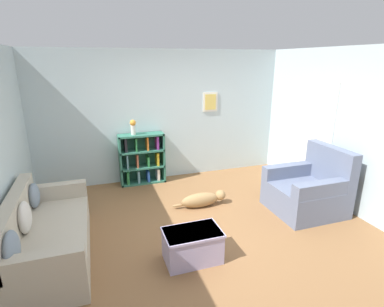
% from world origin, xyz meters
% --- Properties ---
extents(ground_plane, '(14.00, 14.00, 0.00)m').
position_xyz_m(ground_plane, '(0.00, 0.00, 0.00)').
color(ground_plane, brown).
extents(wall_back, '(5.60, 0.13, 2.60)m').
position_xyz_m(wall_back, '(0.00, 2.25, 1.30)').
color(wall_back, silver).
rests_on(wall_back, ground_plane).
extents(wall_right, '(0.16, 5.00, 2.60)m').
position_xyz_m(wall_right, '(2.55, 0.02, 1.29)').
color(wall_right, silver).
rests_on(wall_right, ground_plane).
extents(couch, '(0.88, 1.93, 0.82)m').
position_xyz_m(couch, '(-2.06, -0.02, 0.30)').
color(couch, '#B7AD99').
rests_on(couch, ground_plane).
extents(bookshelf, '(0.89, 0.30, 1.01)m').
position_xyz_m(bookshelf, '(-0.50, 2.05, 0.50)').
color(bookshelf, '#2D6B56').
rests_on(bookshelf, ground_plane).
extents(recliner_chair, '(1.06, 0.99, 1.06)m').
position_xyz_m(recliner_chair, '(1.89, 0.00, 0.35)').
color(recliner_chair, slate).
rests_on(recliner_chair, ground_plane).
extents(coffee_table, '(0.70, 0.45, 0.40)m').
position_xyz_m(coffee_table, '(-0.34, -0.64, 0.22)').
color(coffee_table, '#ADA3CC').
rests_on(coffee_table, ground_plane).
extents(dog, '(0.94, 0.22, 0.25)m').
position_xyz_m(dog, '(0.28, 0.66, 0.13)').
color(dog, '#9E7A4C').
rests_on(dog, ground_plane).
extents(vase, '(0.12, 0.12, 0.29)m').
position_xyz_m(vase, '(-0.65, 2.03, 1.18)').
color(vase, silver).
rests_on(vase, bookshelf).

